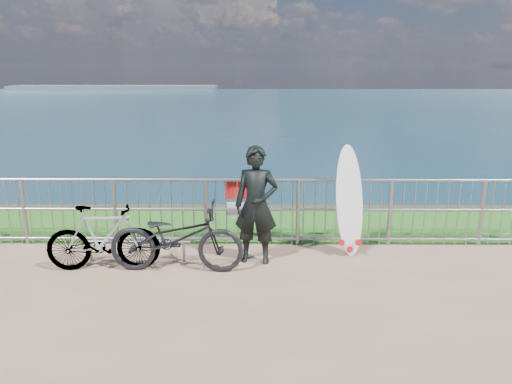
{
  "coord_description": "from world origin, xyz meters",
  "views": [
    {
      "loc": [
        0.39,
        -6.23,
        2.87
      ],
      "look_at": [
        0.32,
        1.2,
        1.0
      ],
      "focal_mm": 35.0,
      "sensor_mm": 36.0,
      "label": 1
    }
  ],
  "objects_px": {
    "surfboard": "(349,205)",
    "bicycle_far": "(103,238)",
    "surfer": "(256,205)",
    "bicycle_near": "(176,238)"
  },
  "relations": [
    {
      "from": "surfboard",
      "to": "bicycle_far",
      "type": "height_order",
      "value": "surfboard"
    },
    {
      "from": "surfer",
      "to": "bicycle_far",
      "type": "height_order",
      "value": "surfer"
    },
    {
      "from": "surfer",
      "to": "surfboard",
      "type": "bearing_deg",
      "value": 21.98
    },
    {
      "from": "surfer",
      "to": "bicycle_far",
      "type": "distance_m",
      "value": 2.26
    },
    {
      "from": "bicycle_near",
      "to": "bicycle_far",
      "type": "height_order",
      "value": "bicycle_near"
    },
    {
      "from": "surfboard",
      "to": "bicycle_far",
      "type": "distance_m",
      "value": 3.72
    },
    {
      "from": "surfer",
      "to": "bicycle_near",
      "type": "relative_size",
      "value": 0.92
    },
    {
      "from": "bicycle_near",
      "to": "bicycle_far",
      "type": "bearing_deg",
      "value": 90.25
    },
    {
      "from": "bicycle_near",
      "to": "bicycle_far",
      "type": "relative_size",
      "value": 1.19
    },
    {
      "from": "surfboard",
      "to": "bicycle_near",
      "type": "relative_size",
      "value": 0.9
    }
  ]
}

